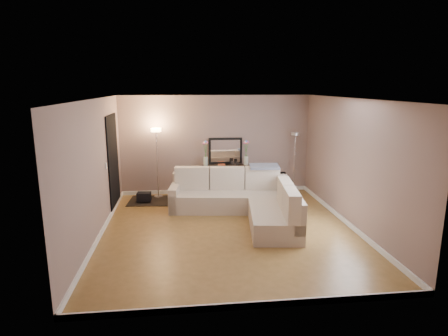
{
  "coord_description": "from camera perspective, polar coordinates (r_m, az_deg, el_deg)",
  "views": [
    {
      "loc": [
        -0.89,
        -7.02,
        2.84
      ],
      "look_at": [
        0.0,
        0.8,
        1.1
      ],
      "focal_mm": 30.0,
      "sensor_mm": 36.0,
      "label": 1
    }
  ],
  "objects": [
    {
      "name": "black_bag",
      "position": [
        9.5,
        -12.09,
        -4.29
      ],
      "size": [
        0.35,
        0.26,
        0.21
      ],
      "primitive_type": "cube",
      "rotation": [
        0.0,
        0.0,
        -0.08
      ],
      "color": "black",
      "rests_on": "charcoal_rug"
    },
    {
      "name": "console_table",
      "position": [
        9.92,
        -0.16,
        -1.56
      ],
      "size": [
        1.27,
        0.38,
        0.78
      ],
      "color": "black",
      "rests_on": "floor"
    },
    {
      "name": "charcoal_rug",
      "position": [
        9.6,
        -10.81,
        -4.92
      ],
      "size": [
        1.24,
        0.97,
        0.02
      ],
      "primitive_type": "cube",
      "rotation": [
        0.0,
        0.0,
        -0.08
      ],
      "color": "black",
      "rests_on": "floor"
    },
    {
      "name": "wall_back",
      "position": [
        9.94,
        -1.28,
        3.55
      ],
      "size": [
        5.0,
        0.02,
        2.6
      ],
      "primitive_type": "cube",
      "color": "gray",
      "rests_on": "ground"
    },
    {
      "name": "doorway",
      "position": [
        9.04,
        -16.5,
        0.84
      ],
      "size": [
        0.02,
        1.2,
        2.2
      ],
      "primitive_type": "cube",
      "color": "black",
      "rests_on": "ground"
    },
    {
      "name": "wall_right",
      "position": [
        7.95,
        18.96,
        0.61
      ],
      "size": [
        0.02,
        5.5,
        2.6
      ],
      "primitive_type": "cube",
      "color": "gray",
      "rests_on": "ground"
    },
    {
      "name": "baseboard_left",
      "position": [
        7.72,
        -18.19,
        -9.37
      ],
      "size": [
        0.03,
        5.5,
        0.1
      ],
      "primitive_type": "cube",
      "color": "white",
      "rests_on": "ground"
    },
    {
      "name": "ceiling",
      "position": [
        7.08,
        0.75,
        10.56
      ],
      "size": [
        5.0,
        5.5,
        0.01
      ],
      "primitive_type": "cube",
      "color": "white",
      "rests_on": "ground"
    },
    {
      "name": "floor_lamp_unlit",
      "position": [
        10.08,
        10.74,
        2.63
      ],
      "size": [
        0.3,
        0.3,
        1.64
      ],
      "color": "silver",
      "rests_on": "floor"
    },
    {
      "name": "baseboard_back",
      "position": [
        10.19,
        -1.23,
        -3.43
      ],
      "size": [
        5.0,
        0.03,
        0.1
      ],
      "primitive_type": "cube",
      "color": "white",
      "rests_on": "ground"
    },
    {
      "name": "floor_lamp_lit",
      "position": [
        9.62,
        -10.23,
        2.85
      ],
      "size": [
        0.27,
        0.27,
        1.79
      ],
      "color": "silver",
      "rests_on": "floor"
    },
    {
      "name": "table_decor",
      "position": [
        9.8,
        0.29,
        0.56
      ],
      "size": [
        0.53,
        0.12,
        0.13
      ],
      "color": "#CB4C23",
      "rests_on": "console_table"
    },
    {
      "name": "throw_blanket",
      "position": [
        8.89,
        6.17,
        0.24
      ],
      "size": [
        0.71,
        0.45,
        0.09
      ],
      "primitive_type": "cube",
      "rotation": [
        0.1,
        0.0,
        -0.07
      ],
      "color": "slate",
      "rests_on": "sectional_sofa"
    },
    {
      "name": "switch_plate",
      "position": [
        8.2,
        -17.53,
        0.33
      ],
      "size": [
        0.02,
        0.08,
        0.12
      ],
      "primitive_type": "cube",
      "color": "white",
      "rests_on": "ground"
    },
    {
      "name": "leaning_mirror",
      "position": [
        9.94,
        0.21,
        2.63
      ],
      "size": [
        0.89,
        0.08,
        0.7
      ],
      "color": "black",
      "rests_on": "console_table"
    },
    {
      "name": "flower_vase_right",
      "position": [
        9.85,
        3.38,
        2.07
      ],
      "size": [
        0.15,
        0.12,
        0.66
      ],
      "color": "silver",
      "rests_on": "console_table"
    },
    {
      "name": "baseboard_front",
      "position": [
        5.19,
        4.71,
        -20.08
      ],
      "size": [
        5.0,
        0.03,
        0.1
      ],
      "primitive_type": "cube",
      "color": "white",
      "rests_on": "ground"
    },
    {
      "name": "baseboard_right",
      "position": [
        8.28,
        18.19,
        -7.89
      ],
      "size": [
        0.03,
        5.5,
        0.1
      ],
      "primitive_type": "cube",
      "color": "white",
      "rests_on": "ground"
    },
    {
      "name": "floor",
      "position": [
        7.63,
        0.69,
        -9.43
      ],
      "size": [
        5.0,
        5.5,
        0.01
      ],
      "primitive_type": "cube",
      "color": "olive",
      "rests_on": "ground"
    },
    {
      "name": "wall_left",
      "position": [
        7.37,
        -19.03,
        -0.29
      ],
      "size": [
        0.02,
        5.5,
        2.6
      ],
      "primitive_type": "cube",
      "color": "gray",
      "rests_on": "ground"
    },
    {
      "name": "flower_vase_left",
      "position": [
        9.76,
        -2.83,
        1.99
      ],
      "size": [
        0.15,
        0.12,
        0.66
      ],
      "color": "silver",
      "rests_on": "console_table"
    },
    {
      "name": "wall_front",
      "position": [
        4.62,
        5.04,
        -7.06
      ],
      "size": [
        5.0,
        0.02,
        2.6
      ],
      "primitive_type": "cube",
      "color": "gray",
      "rests_on": "ground"
    },
    {
      "name": "sectional_sofa",
      "position": [
        8.37,
        3.26,
        -4.84
      ],
      "size": [
        2.81,
        2.92,
        0.96
      ],
      "color": "#C1AF9C",
      "rests_on": "floor"
    }
  ]
}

